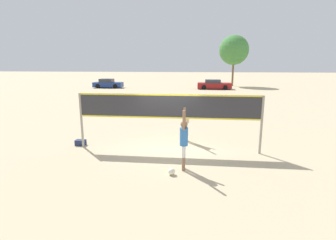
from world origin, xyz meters
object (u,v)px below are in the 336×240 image
object	(u,v)px
player_spiker	(184,138)
parked_car_mid	(214,85)
volleyball	(172,171)
parked_car_near	(108,84)
tree_left_cluster	(234,50)
gear_bag	(81,142)
player_blocker	(186,117)
volleyball_net	(168,110)

from	to	relation	value
player_spiker	parked_car_mid	distance (m)	29.48
volleyball	parked_car_near	size ratio (longest dim) A/B	0.05
tree_left_cluster	player_spiker	bearing A→B (deg)	-99.58
tree_left_cluster	gear_bag	bearing A→B (deg)	-108.01
player_blocker	parked_car_mid	size ratio (longest dim) A/B	0.46
volleyball_net	volleyball	world-z (taller)	volleyball_net
parked_car_mid	tree_left_cluster	size ratio (longest dim) A/B	0.60
gear_bag	player_spiker	bearing A→B (deg)	-25.11
volleyball_net	parked_car_mid	bearing A→B (deg)	82.83
player_spiker	parked_car_mid	size ratio (longest dim) A/B	0.45
volleyball_net	gear_bag	bearing A→B (deg)	176.53
parked_car_mid	parked_car_near	bearing A→B (deg)	179.60
gear_bag	parked_car_near	world-z (taller)	parked_car_near
volleyball_net	volleyball	distance (m)	2.99
player_blocker	player_spiker	bearing A→B (deg)	1.38
player_spiker	volleyball	world-z (taller)	player_spiker
volleyball_net	player_blocker	xyz separation A→B (m)	(0.69, 1.42, -0.58)
player_blocker	gear_bag	distance (m)	4.93
player_blocker	volleyball	bearing A→B (deg)	-4.17
volleyball_net	parked_car_near	size ratio (longest dim) A/B	1.77
parked_car_near	tree_left_cluster	distance (m)	20.32
volleyball_net	parked_car_near	distance (m)	30.19
volleyball_net	player_spiker	xyz separation A→B (m)	(0.77, -1.99, -0.61)
volleyball_net	parked_car_near	bearing A→B (deg)	113.91
tree_left_cluster	player_blocker	bearing A→B (deg)	-100.73
volleyball_net	player_spiker	size ratio (longest dim) A/B	3.55
gear_bag	tree_left_cluster	xyz separation A→B (m)	(10.67, 32.82, 5.51)
volleyball_net	volleyball	bearing A→B (deg)	-80.79
parked_car_mid	player_blocker	bearing A→B (deg)	-95.70
parked_car_near	player_spiker	bearing A→B (deg)	-67.19
volleyball_net	gear_bag	distance (m)	4.31
parked_car_mid	tree_left_cluster	xyz separation A→B (m)	(3.24, 5.69, 5.01)
volleyball_net	tree_left_cluster	size ratio (longest dim) A/B	0.96
player_spiker	player_blocker	size ratio (longest dim) A/B	0.98
volleyball	tree_left_cluster	size ratio (longest dim) A/B	0.03
player_spiker	parked_car_near	distance (m)	32.30
volleyball	parked_car_near	distance (m)	32.61
gear_bag	parked_car_mid	distance (m)	28.13
player_spiker	parked_car_mid	bearing A→B (deg)	-5.20
volleyball_net	parked_car_mid	world-z (taller)	volleyball_net
volleyball_net	gear_bag	xyz separation A→B (m)	(-3.99, 0.24, -1.62)
parked_car_mid	tree_left_cluster	distance (m)	8.25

